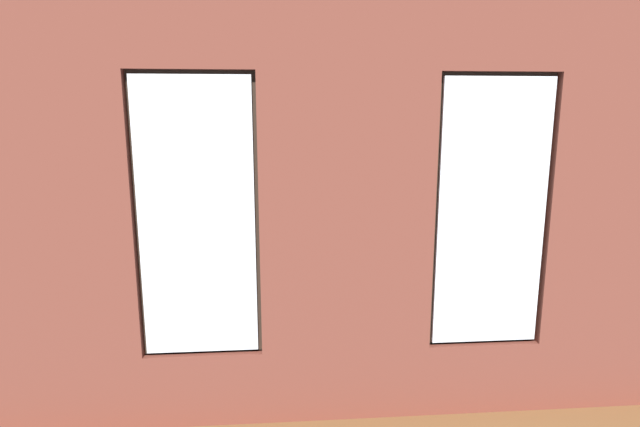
{
  "coord_description": "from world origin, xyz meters",
  "views": [
    {
      "loc": [
        0.48,
        6.31,
        2.3
      ],
      "look_at": [
        0.0,
        0.4,
        1.13
      ],
      "focal_mm": 28.0,
      "sensor_mm": 36.0,
      "label": 1
    }
  ],
  "objects_px": {
    "potted_plant_near_tv": "(116,261)",
    "couch_by_window": "(339,338)",
    "media_console": "(98,280)",
    "potted_plant_corner_far_left": "(621,268)",
    "coffee_table": "(319,269)",
    "tv_flatscreen": "(94,229)",
    "candle_jar": "(329,264)",
    "cup_ceramic": "(282,265)",
    "table_plant_small": "(351,254)",
    "remote_gray": "(319,264)",
    "potted_plant_by_left_couch": "(449,244)",
    "potted_plant_foreground_right": "(163,217)",
    "papasan_chair": "(320,225)",
    "couch_left": "(522,281)"
  },
  "relations": [
    {
      "from": "coffee_table",
      "to": "tv_flatscreen",
      "type": "distance_m",
      "value": 2.81
    },
    {
      "from": "couch_by_window",
      "to": "table_plant_small",
      "type": "bearing_deg",
      "value": -100.93
    },
    {
      "from": "candle_jar",
      "to": "potted_plant_by_left_couch",
      "type": "distance_m",
      "value": 2.2
    },
    {
      "from": "tv_flatscreen",
      "to": "cup_ceramic",
      "type": "bearing_deg",
      "value": 174.53
    },
    {
      "from": "table_plant_small",
      "to": "tv_flatscreen",
      "type": "bearing_deg",
      "value": 0.75
    },
    {
      "from": "table_plant_small",
      "to": "potted_plant_by_left_couch",
      "type": "bearing_deg",
      "value": -152.64
    },
    {
      "from": "potted_plant_corner_far_left",
      "to": "potted_plant_foreground_right",
      "type": "bearing_deg",
      "value": -41.07
    },
    {
      "from": "potted_plant_corner_far_left",
      "to": "couch_by_window",
      "type": "bearing_deg",
      "value": -2.25
    },
    {
      "from": "cup_ceramic",
      "to": "table_plant_small",
      "type": "bearing_deg",
      "value": -163.71
    },
    {
      "from": "potted_plant_corner_far_left",
      "to": "couch_left",
      "type": "bearing_deg",
      "value": -84.55
    },
    {
      "from": "tv_flatscreen",
      "to": "potted_plant_by_left_couch",
      "type": "bearing_deg",
      "value": -169.7
    },
    {
      "from": "papasan_chair",
      "to": "couch_by_window",
      "type": "bearing_deg",
      "value": 87.71
    },
    {
      "from": "couch_by_window",
      "to": "coffee_table",
      "type": "xyz_separation_m",
      "value": [
        0.04,
        -1.89,
        0.05
      ]
    },
    {
      "from": "potted_plant_corner_far_left",
      "to": "table_plant_small",
      "type": "bearing_deg",
      "value": -44.92
    },
    {
      "from": "media_console",
      "to": "potted_plant_foreground_right",
      "type": "relative_size",
      "value": 1.07
    },
    {
      "from": "couch_by_window",
      "to": "cup_ceramic",
      "type": "xyz_separation_m",
      "value": [
        0.5,
        -1.77,
        0.15
      ]
    },
    {
      "from": "couch_by_window",
      "to": "table_plant_small",
      "type": "xyz_separation_m",
      "value": [
        -0.39,
        -2.03,
        0.2
      ]
    },
    {
      "from": "coffee_table",
      "to": "potted_plant_corner_far_left",
      "type": "xyz_separation_m",
      "value": [
        -2.57,
        1.99,
        0.57
      ]
    },
    {
      "from": "potted_plant_by_left_couch",
      "to": "potted_plant_foreground_right",
      "type": "bearing_deg",
      "value": -17.56
    },
    {
      "from": "candle_jar",
      "to": "cup_ceramic",
      "type": "bearing_deg",
      "value": 0.0
    },
    {
      "from": "couch_by_window",
      "to": "coffee_table",
      "type": "relative_size",
      "value": 1.12
    },
    {
      "from": "media_console",
      "to": "papasan_chair",
      "type": "bearing_deg",
      "value": -143.12
    },
    {
      "from": "cup_ceramic",
      "to": "media_console",
      "type": "relative_size",
      "value": 0.1
    },
    {
      "from": "tv_flatscreen",
      "to": "potted_plant_near_tv",
      "type": "distance_m",
      "value": 1.1
    },
    {
      "from": "couch_left",
      "to": "media_console",
      "type": "xyz_separation_m",
      "value": [
        5.19,
        -0.62,
        -0.05
      ]
    },
    {
      "from": "potted_plant_corner_far_left",
      "to": "potted_plant_near_tv",
      "type": "bearing_deg",
      "value": -13.51
    },
    {
      "from": "table_plant_small",
      "to": "potted_plant_foreground_right",
      "type": "bearing_deg",
      "value": -37.9
    },
    {
      "from": "couch_left",
      "to": "cup_ceramic",
      "type": "distance_m",
      "value": 2.93
    },
    {
      "from": "table_plant_small",
      "to": "potted_plant_corner_far_left",
      "type": "relative_size",
      "value": 0.13
    },
    {
      "from": "cup_ceramic",
      "to": "potted_plant_corner_far_left",
      "type": "distance_m",
      "value": 3.6
    },
    {
      "from": "cup_ceramic",
      "to": "potted_plant_corner_far_left",
      "type": "relative_size",
      "value": 0.07
    },
    {
      "from": "potted_plant_near_tv",
      "to": "potted_plant_corner_far_left",
      "type": "height_order",
      "value": "potted_plant_corner_far_left"
    },
    {
      "from": "tv_flatscreen",
      "to": "potted_plant_near_tv",
      "type": "relative_size",
      "value": 0.8
    },
    {
      "from": "cup_ceramic",
      "to": "remote_gray",
      "type": "bearing_deg",
      "value": -165.5
    },
    {
      "from": "remote_gray",
      "to": "potted_plant_near_tv",
      "type": "relative_size",
      "value": 0.13
    },
    {
      "from": "remote_gray",
      "to": "potted_plant_by_left_couch",
      "type": "bearing_deg",
      "value": -40.0
    },
    {
      "from": "potted_plant_foreground_right",
      "to": "media_console",
      "type": "bearing_deg",
      "value": 82.54
    },
    {
      "from": "coffee_table",
      "to": "remote_gray",
      "type": "xyz_separation_m",
      "value": [
        -0.0,
        0.0,
        0.06
      ]
    },
    {
      "from": "table_plant_small",
      "to": "media_console",
      "type": "xyz_separation_m",
      "value": [
        3.19,
        0.04,
        -0.26
      ]
    },
    {
      "from": "potted_plant_near_tv",
      "to": "couch_by_window",
      "type": "bearing_deg",
      "value": 154.98
    },
    {
      "from": "potted_plant_foreground_right",
      "to": "potted_plant_corner_far_left",
      "type": "distance_m",
      "value": 6.68
    },
    {
      "from": "tv_flatscreen",
      "to": "potted_plant_foreground_right",
      "type": "xyz_separation_m",
      "value": [
        -0.3,
        -2.29,
        -0.32
      ]
    },
    {
      "from": "tv_flatscreen",
      "to": "potted_plant_foreground_right",
      "type": "bearing_deg",
      "value": -97.47
    },
    {
      "from": "couch_left",
      "to": "coffee_table",
      "type": "xyz_separation_m",
      "value": [
        2.43,
        -0.53,
        0.06
      ]
    },
    {
      "from": "media_console",
      "to": "potted_plant_corner_far_left",
      "type": "bearing_deg",
      "value": 158.59
    },
    {
      "from": "couch_by_window",
      "to": "tv_flatscreen",
      "type": "relative_size",
      "value": 1.67
    },
    {
      "from": "remote_gray",
      "to": "potted_plant_near_tv",
      "type": "height_order",
      "value": "potted_plant_near_tv"
    },
    {
      "from": "media_console",
      "to": "tv_flatscreen",
      "type": "relative_size",
      "value": 0.96
    },
    {
      "from": "tv_flatscreen",
      "to": "papasan_chair",
      "type": "relative_size",
      "value": 0.96
    },
    {
      "from": "remote_gray",
      "to": "potted_plant_by_left_couch",
      "type": "relative_size",
      "value": 0.28
    }
  ]
}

